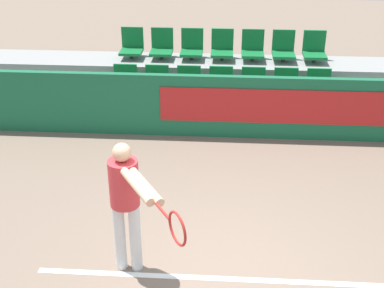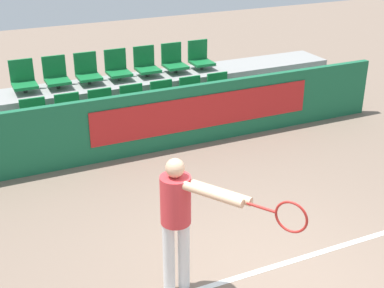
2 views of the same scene
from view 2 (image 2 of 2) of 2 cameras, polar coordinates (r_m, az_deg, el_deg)
name	(u,v)px [view 2 (image 2 of 2)]	position (r m, az deg, el deg)	size (l,w,h in m)	color
ground_plane	(268,285)	(6.35, 8.08, -14.64)	(30.00, 30.00, 0.00)	#7A6656
court_baseline	(256,272)	(6.51, 6.88, -13.38)	(4.01, 0.08, 0.01)	white
barrier_wall	(149,122)	(9.13, -4.64, 2.32)	(9.38, 0.14, 1.10)	#19603D
bleacher_tier_front	(137,130)	(9.71, -5.85, 1.54)	(8.98, 0.89, 0.44)	gray
bleacher_tier_middle	(121,103)	(10.42, -7.53, 4.38)	(8.98, 0.89, 0.88)	gray
stadium_chair_0	(35,119)	(9.30, -16.38, 2.53)	(0.42, 0.45, 0.56)	#333333
stadium_chair_1	(70,114)	(9.39, -12.91, 3.12)	(0.42, 0.45, 0.56)	#333333
stadium_chair_2	(103,109)	(9.51, -9.52, 3.69)	(0.42, 0.45, 0.56)	#333333
stadium_chair_3	(134,104)	(9.66, -6.21, 4.22)	(0.42, 0.45, 0.56)	#333333
stadium_chair_4	(164,100)	(9.84, -3.02, 4.73)	(0.42, 0.45, 0.56)	#333333
stadium_chair_5	(193,95)	(10.06, 0.06, 5.20)	(0.42, 0.45, 0.56)	#333333
stadium_chair_6	(220,91)	(10.30, 3.00, 5.64)	(0.42, 0.45, 0.56)	#333333
stadium_chair_7	(23,79)	(10.00, -17.54, 6.59)	(0.42, 0.45, 0.56)	#333333
stadium_chair_8	(56,75)	(10.07, -14.29, 7.11)	(0.42, 0.45, 0.56)	#333333
stadium_chair_9	(88,71)	(10.19, -11.08, 7.60)	(0.42, 0.45, 0.56)	#333333
stadium_chair_10	(118,68)	(10.33, -7.95, 8.06)	(0.42, 0.45, 0.56)	#333333
stadium_chair_11	(146,64)	(10.50, -4.91, 8.47)	(0.42, 0.45, 0.56)	#333333
stadium_chair_12	(174,61)	(10.70, -1.96, 8.86)	(0.42, 0.45, 0.56)	#333333
stadium_chair_13	(200,58)	(10.93, 0.87, 9.20)	(0.42, 0.45, 0.56)	#333333
tennis_player	(182,213)	(5.62, -1.07, -7.42)	(0.94, 1.39, 1.62)	silver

